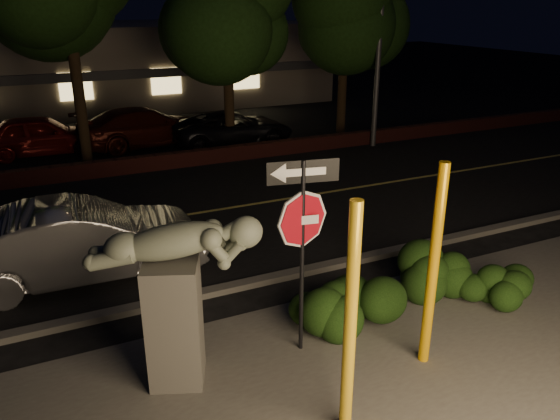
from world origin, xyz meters
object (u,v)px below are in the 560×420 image
object	(u,v)px
silver_sedan	(80,242)
parked_car_darkred	(145,127)
yellow_pole_right	(433,268)
sculpture	(175,284)
parked_car_dark	(233,128)
yellow_pole_left	(350,324)
parked_car_red	(40,135)
signpost	(303,220)

from	to	relation	value
silver_sedan	parked_car_darkred	bearing A→B (deg)	-17.00
yellow_pole_right	silver_sedan	size ratio (longest dim) A/B	0.67
sculpture	parked_car_darkred	bearing A→B (deg)	101.29
parked_car_dark	yellow_pole_right	bearing A→B (deg)	173.37
yellow_pole_left	parked_car_red	bearing A→B (deg)	99.80
sculpture	parked_car_dark	world-z (taller)	sculpture
parked_car_dark	parked_car_darkred	bearing A→B (deg)	69.69
parked_car_dark	yellow_pole_left	bearing A→B (deg)	166.84
parked_car_red	parked_car_darkred	world-z (taller)	parked_car_darkred
signpost	yellow_pole_left	bearing A→B (deg)	-87.28
yellow_pole_left	silver_sedan	xyz separation A→B (m)	(-2.50, 5.70, -0.79)
parked_car_darkred	parked_car_dark	bearing A→B (deg)	-123.08
yellow_pole_left	signpost	size ratio (longest dim) A/B	1.02
yellow_pole_right	sculpture	xyz separation A→B (m)	(-3.44, 1.14, -0.03)
parked_car_red	parked_car_darkred	bearing A→B (deg)	-90.34
signpost	parked_car_dark	bearing A→B (deg)	85.48
yellow_pole_left	sculpture	xyz separation A→B (m)	(-1.61, 1.86, -0.02)
yellow_pole_right	parked_car_red	distance (m)	15.85
yellow_pole_left	sculpture	distance (m)	2.46
parked_car_dark	silver_sedan	bearing A→B (deg)	145.66
parked_car_darkred	yellow_pole_right	bearing A→B (deg)	172.90
yellow_pole_right	parked_car_dark	bearing A→B (deg)	81.44
silver_sedan	parked_car_red	world-z (taller)	silver_sedan
sculpture	parked_car_darkred	distance (m)	14.03
sculpture	silver_sedan	xyz separation A→B (m)	(-0.89, 3.84, -0.77)
signpost	sculpture	world-z (taller)	signpost
signpost	parked_car_dark	distance (m)	13.24
sculpture	parked_car_red	xyz separation A→B (m)	(-1.13, 14.02, -0.83)
parked_car_red	parked_car_dark	bearing A→B (deg)	-99.24
signpost	silver_sedan	distance (m)	5.02
yellow_pole_left	sculpture	world-z (taller)	yellow_pole_left
silver_sedan	parked_car_darkred	world-z (taller)	silver_sedan
yellow_pole_left	parked_car_red	size ratio (longest dim) A/B	0.75
silver_sedan	parked_car_dark	size ratio (longest dim) A/B	1.03
parked_car_darkred	parked_car_red	bearing A→B (deg)	75.60
silver_sedan	signpost	bearing A→B (deg)	-143.16
sculpture	parked_car_red	bearing A→B (deg)	116.02
sculpture	silver_sedan	world-z (taller)	sculpture
parked_car_red	yellow_pole_right	bearing A→B (deg)	-160.01
sculpture	parked_car_dark	size ratio (longest dim) A/B	0.55
parked_car_darkred	yellow_pole_left	bearing A→B (deg)	166.05
yellow_pole_right	sculpture	size ratio (longest dim) A/B	1.25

